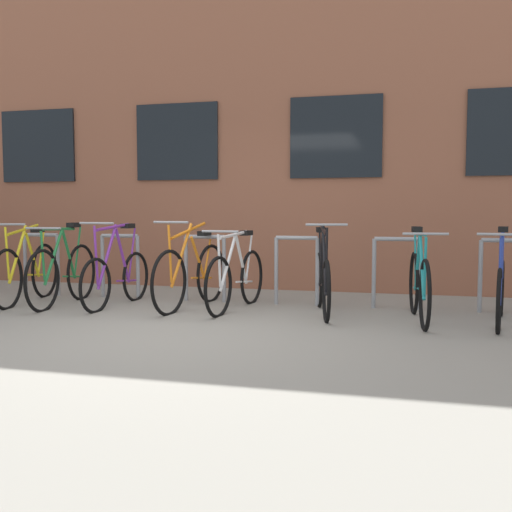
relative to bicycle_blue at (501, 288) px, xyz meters
name	(u,v)px	position (x,y,z in m)	size (l,w,h in m)	color
ground_plane	(171,332)	(-3.15, -1.26, -0.37)	(42.00, 42.00, 0.00)	gray
storefront_building	(293,127)	(-3.15, 5.04, 2.44)	(28.00, 6.23, 5.62)	brown
bike_rack	(250,263)	(-2.87, 0.64, 0.15)	(6.57, 0.05, 0.86)	gray
bicycle_blue	(501,288)	(0.00, 0.00, 0.00)	(0.45, 1.64, 1.02)	black
bicycle_black	(323,280)	(-1.87, 0.14, 0.01)	(0.51, 1.64, 1.06)	black
bicycle_yellow	(27,271)	(-5.64, 0.01, 0.03)	(0.44, 1.73, 1.04)	black
bicycle_white	(236,278)	(-2.90, 0.15, 0.01)	(0.44, 1.68, 0.97)	black
bicycle_teal	(419,284)	(-0.82, -0.05, 0.02)	(0.44, 1.68, 1.02)	black
bicycle_purple	(117,276)	(-4.40, 0.04, 0.01)	(0.44, 1.61, 1.06)	black
bicycle_orange	(192,274)	(-3.47, 0.15, 0.04)	(0.44, 1.79, 1.07)	black
bicycle_green	(63,273)	(-5.09, -0.05, 0.03)	(0.44, 1.70, 1.04)	black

